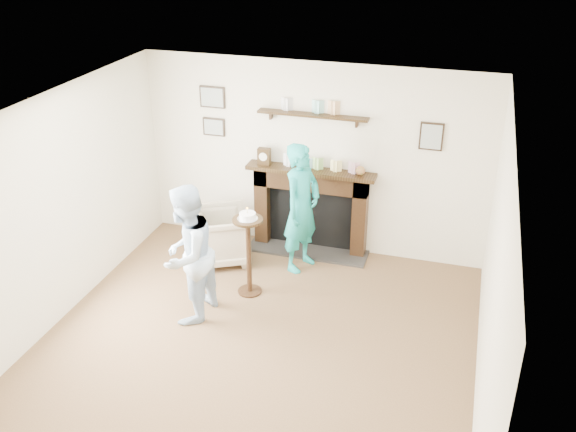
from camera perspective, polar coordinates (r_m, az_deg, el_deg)
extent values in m
plane|color=brown|center=(6.78, -3.45, -12.30)|extent=(5.00, 5.00, 0.00)
cube|color=#F0E5CB|center=(8.25, 2.26, 5.12)|extent=(4.50, 0.04, 2.50)
cube|color=#F0E5CB|center=(7.12, -21.02, -0.30)|extent=(0.04, 5.00, 2.50)
cube|color=#F0E5CB|center=(5.79, 17.76, -6.09)|extent=(0.04, 5.00, 2.50)
cube|color=white|center=(5.58, -4.14, 8.19)|extent=(4.50, 5.00, 0.04)
cube|color=black|center=(8.61, -2.25, 1.00)|extent=(0.18, 0.20, 1.10)
cube|color=black|center=(8.31, 6.40, -0.13)|extent=(0.18, 0.20, 1.10)
cube|color=black|center=(8.26, 2.05, 3.14)|extent=(1.50, 0.20, 0.24)
cube|color=black|center=(8.55, 2.11, -0.08)|extent=(1.14, 0.06, 0.86)
cube|color=#2C2927|center=(8.58, 1.74, -3.10)|extent=(1.60, 0.44, 0.03)
cube|color=black|center=(8.18, 2.01, 3.99)|extent=(1.68, 0.26, 0.05)
cube|color=black|center=(7.98, 2.19, 8.95)|extent=(1.40, 0.15, 0.03)
cube|color=black|center=(8.43, -6.74, 10.46)|extent=(0.34, 0.03, 0.28)
cube|color=black|center=(8.55, -6.60, 7.88)|extent=(0.30, 0.03, 0.24)
cube|color=black|center=(7.87, 12.63, 6.92)|extent=(0.28, 0.03, 0.34)
cube|color=black|center=(8.29, -2.14, 5.32)|extent=(0.16, 0.09, 0.22)
cylinder|color=silver|center=(8.25, -2.24, 5.28)|extent=(0.11, 0.01, 0.11)
sphere|color=green|center=(8.02, 6.45, 4.03)|extent=(0.12, 0.12, 0.12)
imported|color=#C1AA8F|center=(8.47, -6.02, -3.81)|extent=(1.02, 1.01, 0.69)
imported|color=silver|center=(7.43, -8.54, -8.74)|extent=(0.66, 0.81, 1.59)
imported|color=#21BDB5|center=(8.27, 1.16, -4.45)|extent=(0.57, 0.70, 1.66)
cylinder|color=black|center=(7.76, -3.42, -6.66)|extent=(0.29, 0.29, 0.02)
cylinder|color=black|center=(7.51, -3.51, -3.63)|extent=(0.06, 0.06, 0.93)
cylinder|color=black|center=(7.29, -3.61, -0.36)|extent=(0.35, 0.35, 0.03)
cylinder|color=silver|center=(7.28, -3.62, -0.23)|extent=(0.24, 0.24, 0.01)
cylinder|color=white|center=(7.26, -3.63, 0.03)|extent=(0.19, 0.19, 0.07)
cylinder|color=beige|center=(7.24, -3.64, 0.45)|extent=(0.01, 0.01, 0.05)
sphere|color=orange|center=(7.22, -3.65, 0.70)|extent=(0.02, 0.02, 0.02)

